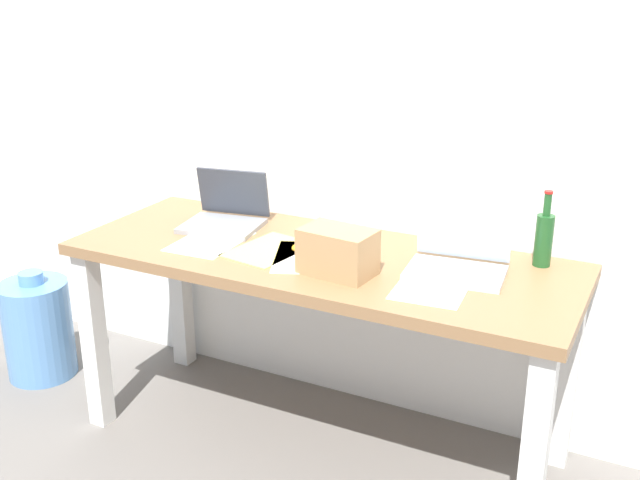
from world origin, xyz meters
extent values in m
plane|color=slate|center=(0.00, 0.00, 0.00)|extent=(8.00, 8.00, 0.00)
cube|color=white|center=(0.00, 0.39, 1.30)|extent=(5.20, 0.08, 2.60)
cube|color=olive|center=(0.00, 0.00, 0.72)|extent=(1.74, 0.65, 0.04)
cube|color=silver|center=(-0.81, -0.27, 0.35)|extent=(0.07, 0.07, 0.70)
cube|color=silver|center=(0.81, -0.27, 0.35)|extent=(0.07, 0.07, 0.70)
cube|color=silver|center=(-0.81, 0.27, 0.35)|extent=(0.07, 0.07, 0.70)
cube|color=silver|center=(0.81, 0.27, 0.35)|extent=(0.07, 0.07, 0.70)
cube|color=gray|center=(-0.45, 0.07, 0.75)|extent=(0.31, 0.26, 0.02)
cube|color=#333842|center=(-0.46, 0.19, 0.85)|extent=(0.28, 0.09, 0.18)
cube|color=silver|center=(0.47, 0.02, 0.75)|extent=(0.32, 0.23, 0.02)
cube|color=silver|center=(0.45, 0.13, 0.86)|extent=(0.31, 0.08, 0.20)
cylinder|color=#1E5123|center=(0.69, 0.23, 0.83)|extent=(0.06, 0.06, 0.17)
cylinder|color=#1E5123|center=(0.69, 0.23, 0.95)|extent=(0.02, 0.02, 0.07)
cylinder|color=#B21E19|center=(0.69, 0.23, 0.99)|extent=(0.03, 0.03, 0.01)
ellipsoid|color=gold|center=(-0.06, 0.00, 0.76)|extent=(0.10, 0.12, 0.03)
cube|color=tan|center=(0.13, -0.13, 0.82)|extent=(0.24, 0.17, 0.15)
cube|color=#F4E06B|center=(-0.17, -0.04, 0.74)|extent=(0.25, 0.33, 0.00)
cube|color=white|center=(-0.40, -0.07, 0.74)|extent=(0.22, 0.30, 0.00)
cube|color=white|center=(0.43, -0.09, 0.74)|extent=(0.23, 0.31, 0.00)
cube|color=white|center=(-0.02, -0.05, 0.74)|extent=(0.31, 0.35, 0.00)
cylinder|color=#598CC6|center=(-1.29, -0.10, 0.21)|extent=(0.29, 0.29, 0.42)
cylinder|color=#598CC6|center=(-1.29, -0.10, 0.45)|extent=(0.10, 0.10, 0.05)
camera|label=1|loc=(1.07, -2.13, 1.65)|focal=42.37mm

